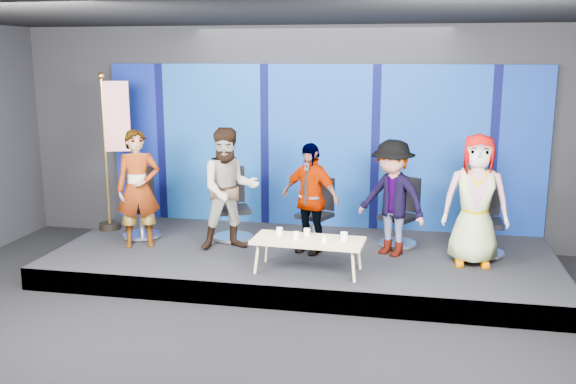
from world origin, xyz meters
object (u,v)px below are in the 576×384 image
Objects in this scene: chair_c at (316,221)px; chair_d at (400,223)px; panelist_b at (229,189)px; mug_b at (296,235)px; chair_a at (141,215)px; panelist_e at (476,200)px; panelist_c at (310,198)px; mug_c at (307,232)px; panelist_a at (138,189)px; panelist_d at (392,198)px; chair_b at (232,216)px; coffee_table at (308,242)px; mug_e at (344,236)px; mug_d at (324,239)px; flag_stand at (113,148)px; mug_a at (280,231)px; chair_e at (483,230)px.

chair_d is (1.23, 0.08, 0.01)m from chair_c.
mug_b is at bearing -60.67° from panelist_b.
chair_a is at bearing 156.61° from mug_b.
chair_a is 0.60× the size of panelist_e.
panelist_b reaches higher than chair_a.
panelist_c is 16.29× the size of mug_c.
panelist_a is 0.98× the size of panelist_e.
panelist_c is at bearing -18.41° from panelist_a.
panelist_b is 1.43m from mug_b.
panelist_d is 1.55m from mug_b.
panelist_c is at bearing -28.82° from chair_a.
chair_b is 11.55× the size of mug_b.
panelist_e is 2.28m from coffee_table.
chair_d is 0.57× the size of panelist_e.
chair_a reaches higher than mug_e.
mug_d is 0.03× the size of flag_stand.
mug_c is at bearing 56.87° from mug_b.
panelist_b is 1.57m from coffee_table.
coffee_table is 15.45× the size of mug_b.
panelist_e is 2.10m from mug_d.
panelist_b is at bearing 156.42° from mug_e.
panelist_c is at bearing -144.06° from panelist_d.
chair_b is (1.21, 0.63, -0.50)m from panelist_a.
panelist_e is 20.88× the size of mug_d.
chair_c is 0.68m from panelist_c.
panelist_a is at bearing 165.07° from mug_d.
chair_b is 0.62× the size of panelist_b.
chair_d is 0.62× the size of panelist_d.
flag_stand is (-2.08, 0.66, 0.44)m from panelist_b.
mug_e is at bearing -5.63° from mug_a.
panelist_b is at bearing -133.47° from chair_d.
chair_a is 1.41m from chair_b.
chair_a is 3.92m from chair_d.
panelist_d is 1.37m from chair_e.
chair_e is 11.54× the size of mug_b.
panelist_a is at bearing 165.99° from coffee_table.
chair_b is at bearing 4.17° from panelist_a.
panelist_b reaches higher than panelist_a.
panelist_d is at bearing -20.76° from panelist_b.
panelist_e is at bearing 14.11° from mug_a.
mug_d is (1.60, -1.38, 0.12)m from chair_b.
panelist_e is at bearing -22.08° from panelist_a.
mug_c is (-1.05, -0.80, -0.33)m from panelist_d.
chair_e is at bearing -21.56° from flag_stand.
mug_b is (-0.05, -1.38, 0.17)m from chair_c.
panelist_b reaches higher than mug_c.
flag_stand reaches higher than panelist_d.
chair_d is at bearing -21.28° from chair_b.
chair_c is at bearing 88.09° from mug_b.
mug_c is at bearing 136.48° from mug_d.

